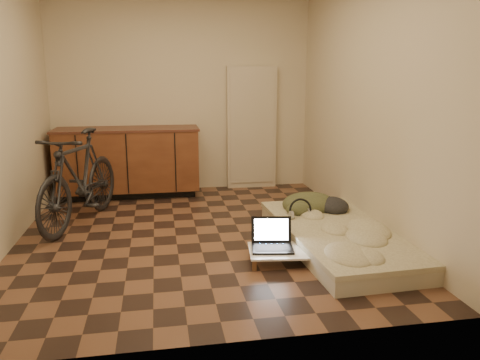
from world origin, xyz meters
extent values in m
cube|color=brown|center=(0.00, 0.00, 0.00)|extent=(3.50, 4.00, 0.00)
cube|color=beige|center=(0.00, 2.00, 1.30)|extent=(3.50, 0.00, 2.60)
cube|color=beige|center=(0.00, -2.00, 1.30)|extent=(3.50, 0.00, 2.60)
cube|color=beige|center=(1.75, 0.00, 1.30)|extent=(0.00, 4.00, 2.60)
cube|color=black|center=(-0.75, 1.74, 0.05)|extent=(1.70, 0.48, 0.10)
cube|color=#542917|center=(-0.75, 1.70, 0.49)|extent=(1.80, 0.60, 0.78)
cube|color=#51291D|center=(-0.75, 1.70, 0.90)|extent=(1.84, 0.62, 0.03)
cube|color=beige|center=(0.95, 1.94, 0.85)|extent=(0.70, 0.10, 1.70)
imported|color=black|center=(-1.20, 0.56, 0.56)|extent=(1.05, 1.80, 1.12)
cube|color=#C0B79A|center=(1.30, -0.54, 0.06)|extent=(1.05, 2.07, 0.13)
cube|color=beige|center=(1.30, -0.54, 0.15)|extent=(1.07, 2.09, 0.05)
cube|color=brown|center=(0.39, -0.98, 0.04)|extent=(0.04, 0.04, 0.09)
cube|color=brown|center=(0.43, -0.62, 0.04)|extent=(0.04, 0.04, 0.09)
cube|color=brown|center=(0.97, -1.05, 0.04)|extent=(0.04, 0.04, 0.09)
cube|color=brown|center=(1.02, -0.69, 0.04)|extent=(0.04, 0.04, 0.09)
cube|color=white|center=(0.70, -0.84, 0.10)|extent=(0.69, 0.50, 0.02)
cube|color=black|center=(0.58, -0.81, 0.12)|extent=(0.39, 0.31, 0.02)
cube|color=black|center=(0.61, -0.66, 0.24)|extent=(0.36, 0.13, 0.23)
cube|color=white|center=(0.61, -0.66, 0.24)|extent=(0.31, 0.10, 0.19)
ellipsoid|color=white|center=(0.95, -0.84, 0.12)|extent=(0.08, 0.10, 0.03)
camera|label=1|loc=(-0.36, -4.52, 1.59)|focal=35.00mm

